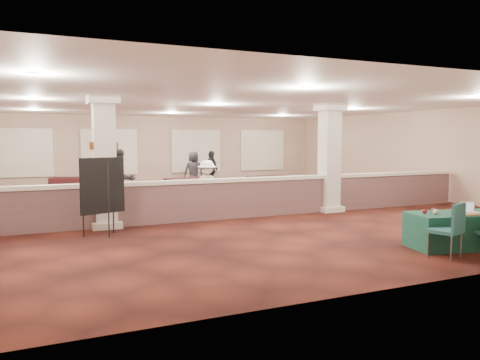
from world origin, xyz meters
name	(u,v)px	position (x,y,z in m)	size (l,w,h in m)	color
ground	(217,210)	(0.00, 0.00, 0.00)	(16.00, 16.00, 0.00)	#491B12
wall_back	(154,151)	(0.00, 8.00, 1.60)	(16.00, 0.04, 3.20)	gray
wall_front	(415,178)	(0.00, -8.00, 1.60)	(16.00, 0.04, 3.20)	gray
wall_right	(419,154)	(8.00, 0.00, 1.60)	(0.04, 16.00, 3.20)	gray
ceiling	(217,104)	(0.00, 0.00, 3.20)	(16.00, 16.00, 0.02)	white
partition_wall	(237,197)	(0.00, -1.50, 0.57)	(15.60, 0.28, 1.10)	brown
column_left	(104,161)	(-3.50, -1.50, 1.64)	(0.72, 0.72, 3.20)	beige
column_right	(329,157)	(3.00, -1.50, 1.64)	(0.72, 0.72, 3.20)	beige
sconce_left	(92,146)	(-3.78, -1.50, 2.00)	(0.12, 0.12, 0.18)	brown
sconce_right	(116,146)	(-3.22, -1.50, 2.00)	(0.12, 0.12, 0.18)	brown
near_table	(456,230)	(2.57, -6.50, 0.35)	(1.81, 0.91, 0.70)	#0F3929
conf_chair_side	(450,226)	(1.76, -7.09, 0.60)	(0.65, 0.65, 1.02)	#1C5153
easel_board	(102,187)	(-3.70, -2.53, 1.12)	(0.99, 0.62, 1.76)	black
far_table_front_left	(56,203)	(-4.54, 1.00, 0.36)	(1.78, 0.89, 0.72)	black
far_table_front_center	(192,188)	(0.17, 3.00, 0.38)	(1.85, 0.93, 0.75)	black
far_table_front_right	(287,187)	(3.44, 1.78, 0.41)	(2.00, 1.00, 0.81)	black
far_table_back_left	(72,185)	(-3.70, 6.48, 0.32)	(1.59, 0.79, 0.64)	black
far_table_back_center	(147,191)	(-1.41, 3.40, 0.32)	(1.59, 0.79, 0.64)	black
far_table_back_right	(270,185)	(3.47, 3.20, 0.35)	(1.74, 0.87, 0.71)	black
attendee_a	(120,181)	(-2.77, 0.66, 0.93)	(0.90, 0.50, 1.87)	black
attendee_b	(207,186)	(-0.33, 0.00, 0.76)	(0.98, 0.45, 1.53)	white
attendee_c	(211,170)	(2.02, 6.00, 0.83)	(0.97, 0.46, 1.65)	black
attendee_d	(194,172)	(0.92, 5.10, 0.83)	(0.82, 0.44, 1.66)	black
laptop_base	(471,213)	(2.84, -6.61, 0.71)	(0.32, 0.22, 0.02)	#B9BABE
laptop_screen	(467,206)	(2.87, -6.50, 0.82)	(0.32, 0.01, 0.21)	#B9BABE
screen_glow	(467,207)	(2.86, -6.51, 0.80)	(0.29, 0.00, 0.18)	#B2BAD6
knitting	(467,214)	(2.57, -6.74, 0.71)	(0.38, 0.29, 0.03)	#B56F1C
yarn_cream	(436,212)	(2.04, -6.48, 0.75)	(0.11, 0.11, 0.11)	beige
yarn_red	(425,211)	(1.93, -6.31, 0.74)	(0.10, 0.10, 0.10)	maroon
yarn_grey	(434,210)	(2.18, -6.30, 0.75)	(0.10, 0.10, 0.10)	#49494E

